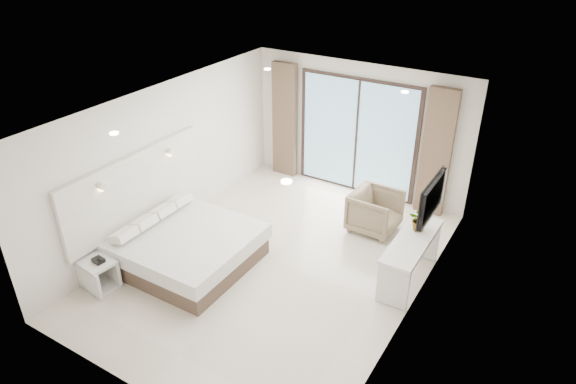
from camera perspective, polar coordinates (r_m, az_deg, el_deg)
name	(u,v)px	position (r m, az deg, el deg)	size (l,w,h in m)	color
ground	(276,262)	(8.72, -1.29, -7.80)	(6.20, 6.20, 0.00)	beige
room_shell	(287,160)	(8.49, -0.09, 3.60)	(4.62, 6.22, 2.72)	silver
bed	(186,247)	(8.70, -11.23, -6.05)	(2.07, 1.97, 0.72)	brown
nightstand	(99,274)	(8.58, -20.31, -8.53)	(0.59, 0.51, 0.49)	silver
phone	(98,260)	(8.39, -20.33, -7.13)	(0.18, 0.14, 0.06)	black
console_desk	(411,250)	(8.24, 13.51, -6.33)	(0.50, 1.61, 0.77)	silver
plant	(420,222)	(8.30, 14.49, -3.23)	(0.35, 0.39, 0.30)	#33662D
armchair	(375,210)	(9.47, 9.67, -1.94)	(0.82, 0.77, 0.85)	#827555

